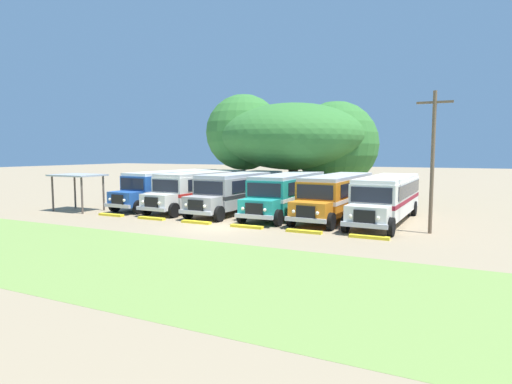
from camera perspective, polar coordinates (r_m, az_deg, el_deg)
name	(u,v)px	position (r m, az deg, el deg)	size (l,w,h in m)	color
ground_plane	(215,227)	(24.63, -5.56, -4.78)	(220.00, 220.00, 0.00)	#937F60
foreground_grass_strip	(114,258)	(18.49, -18.61, -8.44)	(80.00, 9.06, 0.01)	olive
parked_bus_slot_0	(171,186)	(35.00, -11.37, 0.76)	(3.19, 10.91, 2.82)	#23519E
parked_bus_slot_1	(202,188)	(32.98, -7.36, 0.55)	(3.00, 10.88, 2.82)	silver
parked_bus_slot_2	(241,190)	(31.13, -2.09, 0.30)	(2.89, 10.86, 2.82)	#9E9993
parked_bus_slot_3	(288,192)	(29.65, 4.38, 0.04)	(2.89, 10.87, 2.82)	teal
parked_bus_slot_4	(337,194)	(28.69, 10.91, -0.22)	(3.03, 10.88, 2.82)	orange
parked_bus_slot_5	(387,196)	(27.71, 17.30, -0.57)	(3.05, 10.89, 2.82)	silver
curb_wheelstop_0	(111,215)	(30.47, -19.00, -2.95)	(2.00, 0.36, 0.15)	yellow
curb_wheelstop_1	(151,218)	(28.15, -13.97, -3.48)	(2.00, 0.36, 0.15)	yellow
curb_wheelstop_2	(196,222)	(26.08, -8.09, -4.07)	(2.00, 0.36, 0.15)	yellow
curb_wheelstop_3	(247,227)	(24.33, -1.26, -4.70)	(2.00, 0.36, 0.15)	yellow
curb_wheelstop_4	(304,231)	(22.98, 6.50, -5.33)	(2.00, 0.36, 0.15)	yellow
curb_wheelstop_5	(369,237)	(22.10, 15.07, -5.91)	(2.00, 0.36, 0.15)	yellow
broad_shade_tree	(296,138)	(39.50, 5.45, 7.30)	(15.35, 13.84, 9.70)	brown
utility_pole	(433,158)	(24.19, 22.79, 4.23)	(1.80, 0.20, 7.54)	brown
waiting_shelter	(78,178)	(33.82, -22.99, 1.76)	(3.60, 2.60, 2.72)	brown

